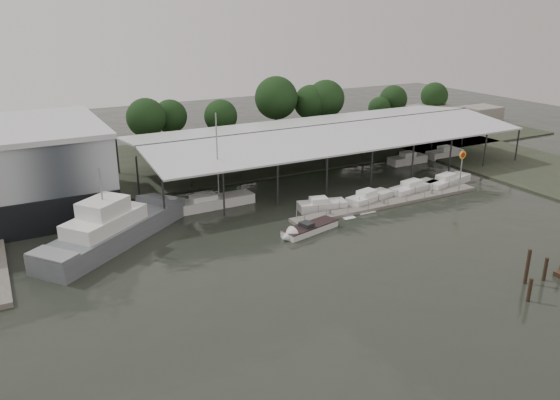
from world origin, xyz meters
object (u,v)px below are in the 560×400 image
speedboat_underway (306,230)px  grey_trawler (114,228)px  shell_fuel_sign (462,163)px  white_sailboat (214,202)px

speedboat_underway → grey_trawler: bearing=-35.3°
shell_fuel_sign → white_sailboat: bearing=162.8°
grey_trawler → white_sailboat: size_ratio=1.53×
speedboat_underway → white_sailboat: bearing=-79.7°
shell_fuel_sign → speedboat_underway: (-26.01, -2.93, -3.53)m
shell_fuel_sign → grey_trawler: bearing=174.2°
white_sailboat → grey_trawler: bearing=-160.1°
shell_fuel_sign → speedboat_underway: bearing=-173.6°
white_sailboat → shell_fuel_sign: bearing=-18.8°
grey_trawler → speedboat_underway: grey_trawler is taller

